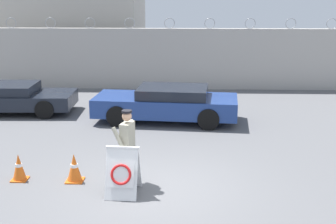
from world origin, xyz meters
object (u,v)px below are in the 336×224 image
(traffic_cone_near, at_px, (19,167))
(parked_car_rear_sedan, at_px, (167,103))
(traffic_cone_mid, at_px, (74,168))
(barricade_sign, at_px, (123,171))
(parked_car_front_coupe, at_px, (12,98))
(security_guard, at_px, (127,143))

(traffic_cone_near, height_order, parked_car_rear_sedan, parked_car_rear_sedan)
(parked_car_rear_sedan, bearing_deg, traffic_cone_mid, 74.73)
(traffic_cone_near, distance_m, parked_car_rear_sedan, 6.18)
(traffic_cone_near, distance_m, traffic_cone_mid, 1.31)
(barricade_sign, bearing_deg, traffic_cone_near, 167.91)
(barricade_sign, bearing_deg, parked_car_front_coupe, 128.97)
(barricade_sign, xyz_separation_m, parked_car_front_coupe, (-4.93, 6.90, 0.02))
(traffic_cone_mid, bearing_deg, security_guard, -2.29)
(barricade_sign, relative_size, traffic_cone_mid, 1.63)
(security_guard, distance_m, parked_car_front_coupe, 8.01)
(security_guard, height_order, traffic_cone_near, security_guard)
(security_guard, bearing_deg, barricade_sign, 11.54)
(traffic_cone_near, bearing_deg, parked_car_rear_sedan, 58.10)
(barricade_sign, xyz_separation_m, traffic_cone_mid, (-1.22, 0.68, -0.21))
(traffic_cone_mid, bearing_deg, barricade_sign, -29.24)
(traffic_cone_near, height_order, parked_car_front_coupe, parked_car_front_coupe)
(parked_car_front_coupe, bearing_deg, barricade_sign, -56.18)
(security_guard, xyz_separation_m, traffic_cone_mid, (-1.25, 0.05, -0.63))
(parked_car_front_coupe, relative_size, parked_car_rear_sedan, 0.90)
(security_guard, bearing_deg, parked_car_rear_sedan, -172.85)
(barricade_sign, relative_size, parked_car_rear_sedan, 0.22)
(traffic_cone_mid, xyz_separation_m, parked_car_rear_sedan, (1.96, 5.26, 0.29))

